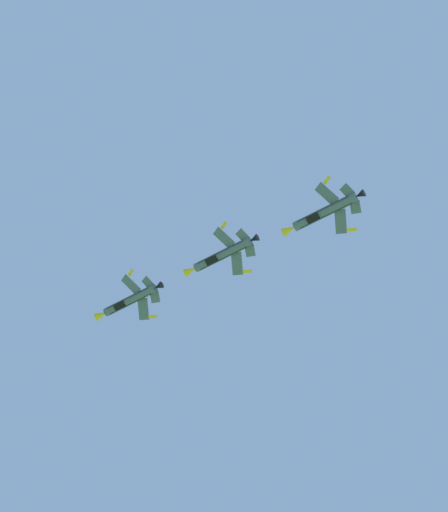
# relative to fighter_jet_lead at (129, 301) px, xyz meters

# --- Properties ---
(fighter_jet_lead) EXTENTS (14.48, 10.45, 6.10)m
(fighter_jet_lead) POSITION_rel_fighter_jet_lead_xyz_m (0.00, 0.00, 0.00)
(fighter_jet_lead) COLOR #4C5666
(fighter_jet_left_wing) EXTENTS (14.48, 10.49, 5.98)m
(fighter_jet_left_wing) POSITION_rel_fighter_jet_lead_xyz_m (18.69, -11.47, -0.77)
(fighter_jet_left_wing) COLOR #4C5666
(fighter_jet_right_wing) EXTENTS (14.48, 10.48, 6.00)m
(fighter_jet_right_wing) POSITION_rel_fighter_jet_lead_xyz_m (37.02, -22.91, -3.74)
(fighter_jet_right_wing) COLOR #4C5666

